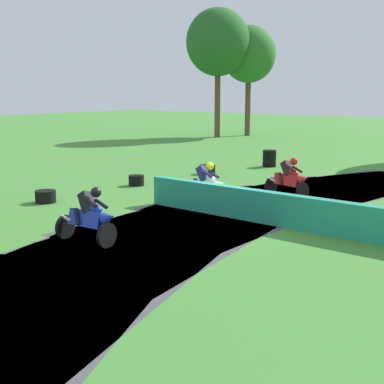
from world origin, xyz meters
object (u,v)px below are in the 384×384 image
at_px(motorcycle_chase_white, 206,184).
at_px(tire_stack_far, 46,196).
at_px(tire_stack_mid_a, 208,169).
at_px(motorcycle_lead_red, 290,178).
at_px(tire_stack_mid_b, 136,180).
at_px(tire_stack_near, 269,158).
at_px(motorcycle_trailing_blue, 90,216).

xyz_separation_m(motorcycle_chase_white, tire_stack_far, (-4.36, -2.95, -0.45)).
relative_size(motorcycle_chase_white, tire_stack_mid_a, 2.46).
bearing_deg(tire_stack_far, motorcycle_lead_red, 43.27).
xyz_separation_m(motorcycle_chase_white, tire_stack_mid_a, (-3.60, 5.16, -0.45)).
bearing_deg(tire_stack_mid_b, tire_stack_mid_a, 82.51).
bearing_deg(tire_stack_near, motorcycle_lead_red, -55.93).
height_order(tire_stack_near, tire_stack_far, tire_stack_near).
relative_size(motorcycle_lead_red, tire_stack_near, 2.14).
xyz_separation_m(motorcycle_chase_white, tire_stack_near, (-2.52, 8.79, -0.25)).
distance_m(motorcycle_chase_white, motorcycle_trailing_blue, 5.22).
bearing_deg(tire_stack_mid_b, motorcycle_lead_red, 14.88).
bearing_deg(motorcycle_lead_red, tire_stack_near, 124.07).
bearing_deg(motorcycle_lead_red, motorcycle_chase_white, -121.07).
distance_m(motorcycle_lead_red, tire_stack_far, 8.22).
bearing_deg(motorcycle_trailing_blue, tire_stack_mid_b, 124.75).
relative_size(tire_stack_near, tire_stack_mid_b, 1.34).
relative_size(tire_stack_near, tire_stack_mid_a, 1.16).
bearing_deg(tire_stack_mid_a, tire_stack_far, -95.38).
xyz_separation_m(motorcycle_lead_red, tire_stack_mid_a, (-5.21, 2.48, -0.46)).
bearing_deg(motorcycle_chase_white, tire_stack_near, 106.01).
relative_size(motorcycle_trailing_blue, tire_stack_mid_b, 2.82).
bearing_deg(tire_stack_far, tire_stack_mid_a, 84.62).
xyz_separation_m(motorcycle_trailing_blue, tire_stack_mid_b, (-4.41, 6.36, -0.44)).
relative_size(motorcycle_lead_red, motorcycle_trailing_blue, 1.02).
distance_m(tire_stack_mid_a, tire_stack_far, 8.15).
xyz_separation_m(motorcycle_chase_white, motorcycle_trailing_blue, (0.29, -5.21, -0.01)).
relative_size(motorcycle_chase_white, tire_stack_mid_b, 2.84).
relative_size(tire_stack_mid_a, tire_stack_mid_b, 1.16).
distance_m(tire_stack_near, tire_stack_far, 11.89).
distance_m(motorcycle_lead_red, tire_stack_mid_b, 5.96).
bearing_deg(motorcycle_chase_white, motorcycle_trailing_blue, -86.84).
relative_size(motorcycle_trailing_blue, tire_stack_mid_a, 2.44).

